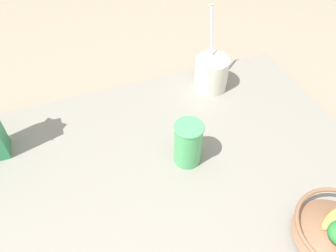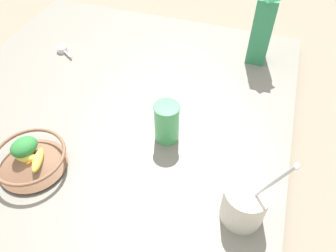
# 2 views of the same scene
# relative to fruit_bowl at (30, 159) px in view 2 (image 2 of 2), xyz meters

# --- Properties ---
(ground_plane) EXTENTS (6.00, 6.00, 0.00)m
(ground_plane) POSITION_rel_fruit_bowl_xyz_m (-0.33, 0.11, -0.08)
(ground_plane) COLOR gray
(countertop) EXTENTS (1.19, 1.19, 0.04)m
(countertop) POSITION_rel_fruit_bowl_xyz_m (-0.33, 0.11, -0.06)
(countertop) COLOR gray
(countertop) RESTS_ON ground_plane
(fruit_bowl) EXTENTS (0.20, 0.20, 0.09)m
(fruit_bowl) POSITION_rel_fruit_bowl_xyz_m (0.00, 0.00, 0.00)
(fruit_bowl) COLOR brown
(fruit_bowl) RESTS_ON countertop
(milk_carton) EXTENTS (0.07, 0.07, 0.30)m
(milk_carton) POSITION_rel_fruit_bowl_xyz_m (-0.72, 0.54, 0.11)
(milk_carton) COLOR #338C59
(milk_carton) RESTS_ON countertop
(yogurt_tub) EXTENTS (0.11, 0.13, 0.27)m
(yogurt_tub) POSITION_rel_fruit_bowl_xyz_m (-0.03, 0.59, 0.02)
(yogurt_tub) COLOR silver
(yogurt_tub) RESTS_ON countertop
(drinking_cup) EXTENTS (0.08, 0.08, 0.13)m
(drinking_cup) POSITION_rel_fruit_bowl_xyz_m (-0.23, 0.33, 0.03)
(drinking_cup) COLOR #4CB266
(drinking_cup) RESTS_ON countertop
(measuring_scoop) EXTENTS (0.06, 0.09, 0.02)m
(measuring_scoop) POSITION_rel_fruit_bowl_xyz_m (-0.53, -0.22, -0.03)
(measuring_scoop) COLOR white
(measuring_scoop) RESTS_ON countertop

